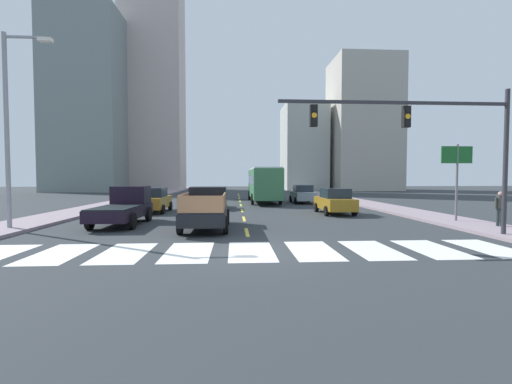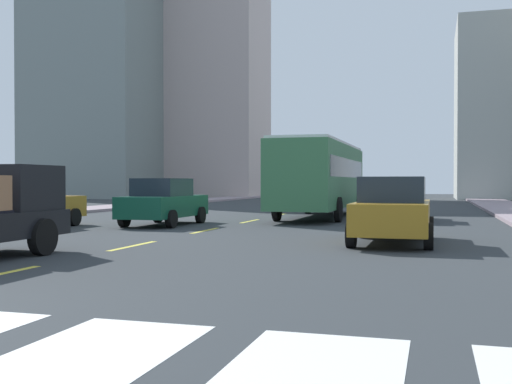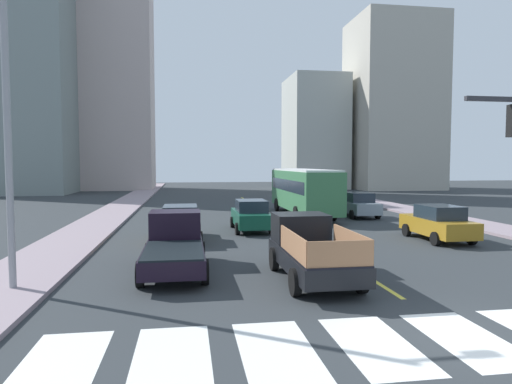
# 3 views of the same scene
# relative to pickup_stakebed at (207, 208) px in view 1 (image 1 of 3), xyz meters

# --- Properties ---
(ground_plane) EXTENTS (160.00, 160.00, 0.00)m
(ground_plane) POSITION_rel_pickup_stakebed_xyz_m (1.92, -5.56, -0.94)
(ground_plane) COLOR #2E3336
(sidewalk_right) EXTENTS (2.98, 110.00, 0.15)m
(sidewalk_right) POSITION_rel_pickup_stakebed_xyz_m (13.22, 12.44, -0.86)
(sidewalk_right) COLOR gray
(sidewalk_right) RESTS_ON ground
(sidewalk_left) EXTENTS (2.98, 110.00, 0.15)m
(sidewalk_left) POSITION_rel_pickup_stakebed_xyz_m (-9.39, 12.44, -0.86)
(sidewalk_left) COLOR gray
(sidewalk_left) RESTS_ON ground
(crosswalk_stripe_1) EXTENTS (1.49, 3.18, 0.01)m
(crosswalk_stripe_1) POSITION_rel_pickup_stakebed_xyz_m (-4.29, -5.56, -0.93)
(crosswalk_stripe_1) COLOR white
(crosswalk_stripe_1) RESTS_ON ground
(crosswalk_stripe_2) EXTENTS (1.49, 3.18, 0.01)m
(crosswalk_stripe_2) POSITION_rel_pickup_stakebed_xyz_m (-2.22, -5.56, -0.93)
(crosswalk_stripe_2) COLOR white
(crosswalk_stripe_2) RESTS_ON ground
(crosswalk_stripe_3) EXTENTS (1.49, 3.18, 0.01)m
(crosswalk_stripe_3) POSITION_rel_pickup_stakebed_xyz_m (-0.15, -5.56, -0.93)
(crosswalk_stripe_3) COLOR white
(crosswalk_stripe_3) RESTS_ON ground
(crosswalk_stripe_4) EXTENTS (1.49, 3.18, 0.01)m
(crosswalk_stripe_4) POSITION_rel_pickup_stakebed_xyz_m (1.92, -5.56, -0.93)
(crosswalk_stripe_4) COLOR white
(crosswalk_stripe_4) RESTS_ON ground
(crosswalk_stripe_5) EXTENTS (1.49, 3.18, 0.01)m
(crosswalk_stripe_5) POSITION_rel_pickup_stakebed_xyz_m (3.98, -5.56, -0.93)
(crosswalk_stripe_5) COLOR white
(crosswalk_stripe_5) RESTS_ON ground
(crosswalk_stripe_6) EXTENTS (1.49, 3.18, 0.01)m
(crosswalk_stripe_6) POSITION_rel_pickup_stakebed_xyz_m (6.05, -5.56, -0.93)
(crosswalk_stripe_6) COLOR white
(crosswalk_stripe_6) RESTS_ON ground
(crosswalk_stripe_7) EXTENTS (1.49, 3.18, 0.01)m
(crosswalk_stripe_7) POSITION_rel_pickup_stakebed_xyz_m (8.12, -5.56, -0.93)
(crosswalk_stripe_7) COLOR white
(crosswalk_stripe_7) RESTS_ON ground
(crosswalk_stripe_8) EXTENTS (1.49, 3.18, 0.01)m
(crosswalk_stripe_8) POSITION_rel_pickup_stakebed_xyz_m (10.19, -5.56, -0.93)
(crosswalk_stripe_8) COLOR white
(crosswalk_stripe_8) RESTS_ON ground
(lane_dash_0) EXTENTS (0.16, 2.40, 0.01)m
(lane_dash_0) POSITION_rel_pickup_stakebed_xyz_m (1.92, -1.56, -0.93)
(lane_dash_0) COLOR yellow
(lane_dash_0) RESTS_ON ground
(lane_dash_1) EXTENTS (0.16, 2.40, 0.01)m
(lane_dash_1) POSITION_rel_pickup_stakebed_xyz_m (1.92, 3.44, -0.93)
(lane_dash_1) COLOR yellow
(lane_dash_1) RESTS_ON ground
(lane_dash_2) EXTENTS (0.16, 2.40, 0.01)m
(lane_dash_2) POSITION_rel_pickup_stakebed_xyz_m (1.92, 8.44, -0.93)
(lane_dash_2) COLOR yellow
(lane_dash_2) RESTS_ON ground
(lane_dash_3) EXTENTS (0.16, 2.40, 0.01)m
(lane_dash_3) POSITION_rel_pickup_stakebed_xyz_m (1.92, 13.44, -0.93)
(lane_dash_3) COLOR yellow
(lane_dash_3) RESTS_ON ground
(lane_dash_4) EXTENTS (0.16, 2.40, 0.01)m
(lane_dash_4) POSITION_rel_pickup_stakebed_xyz_m (1.92, 18.44, -0.93)
(lane_dash_4) COLOR yellow
(lane_dash_4) RESTS_ON ground
(lane_dash_5) EXTENTS (0.16, 2.40, 0.01)m
(lane_dash_5) POSITION_rel_pickup_stakebed_xyz_m (1.92, 23.44, -0.93)
(lane_dash_5) COLOR yellow
(lane_dash_5) RESTS_ON ground
(lane_dash_6) EXTENTS (0.16, 2.40, 0.01)m
(lane_dash_6) POSITION_rel_pickup_stakebed_xyz_m (1.92, 28.44, -0.93)
(lane_dash_6) COLOR yellow
(lane_dash_6) RESTS_ON ground
(lane_dash_7) EXTENTS (0.16, 2.40, 0.01)m
(lane_dash_7) POSITION_rel_pickup_stakebed_xyz_m (1.92, 33.44, -0.93)
(lane_dash_7) COLOR yellow
(lane_dash_7) RESTS_ON ground
(pickup_stakebed) EXTENTS (2.18, 5.20, 1.96)m
(pickup_stakebed) POSITION_rel_pickup_stakebed_xyz_m (0.00, 0.00, 0.00)
(pickup_stakebed) COLOR black
(pickup_stakebed) RESTS_ON ground
(pickup_dark) EXTENTS (2.18, 5.20, 1.96)m
(pickup_dark) POSITION_rel_pickup_stakebed_xyz_m (-4.43, 1.65, -0.02)
(pickup_dark) COLOR black
(pickup_dark) RESTS_ON ground
(city_bus) EXTENTS (2.72, 10.80, 3.32)m
(city_bus) POSITION_rel_pickup_stakebed_xyz_m (4.20, 16.79, 1.02)
(city_bus) COLOR #387247
(city_bus) RESTS_ON ground
(sedan_mid) EXTENTS (2.02, 4.40, 1.72)m
(sedan_mid) POSITION_rel_pickup_stakebed_xyz_m (8.07, 5.89, -0.08)
(sedan_mid) COLOR #A0741D
(sedan_mid) RESTS_ON ground
(sedan_far) EXTENTS (2.02, 4.40, 1.72)m
(sedan_far) POSITION_rel_pickup_stakebed_xyz_m (-0.47, 10.39, -0.08)
(sedan_far) COLOR #124934
(sedan_far) RESTS_ON ground
(sedan_near_left) EXTENTS (2.02, 4.40, 1.72)m
(sedan_near_left) POSITION_rel_pickup_stakebed_xyz_m (-4.31, 7.70, -0.08)
(sedan_near_left) COLOR #AC7623
(sedan_near_left) RESTS_ON ground
(sedan_near_right) EXTENTS (2.02, 4.40, 1.72)m
(sedan_near_right) POSITION_rel_pickup_stakebed_xyz_m (7.81, 15.62, -0.08)
(sedan_near_right) COLOR gray
(sedan_near_right) RESTS_ON ground
(traffic_signal_gantry) EXTENTS (9.36, 0.27, 6.00)m
(traffic_signal_gantry) POSITION_rel_pickup_stakebed_xyz_m (9.31, -3.58, 3.28)
(traffic_signal_gantry) COLOR #2D2D33
(traffic_signal_gantry) RESTS_ON ground
(direction_sign_green) EXTENTS (1.70, 0.12, 4.20)m
(direction_sign_green) POSITION_rel_pickup_stakebed_xyz_m (13.15, 0.77, 2.10)
(direction_sign_green) COLOR slate
(direction_sign_green) RESTS_ON ground
(streetlight_left) EXTENTS (2.20, 0.28, 9.00)m
(streetlight_left) POSITION_rel_pickup_stakebed_xyz_m (-8.84, -0.41, 4.03)
(streetlight_left) COLOR gray
(streetlight_left) RESTS_ON ground
(pedestrian_walking) EXTENTS (0.53, 0.34, 1.64)m
(pedestrian_walking) POSITION_rel_pickup_stakebed_xyz_m (13.91, -1.38, 0.18)
(pedestrian_walking) COLOR #212C2D
(pedestrian_walking) RESTS_ON sidewalk_right
(tower_tall_centre) EXTENTS (11.23, 8.70, 64.53)m
(tower_tall_centre) POSITION_rel_pickup_stakebed_xyz_m (-14.35, 52.55, 31.33)
(tower_tall_centre) COLOR #BAA8A3
(tower_tall_centre) RESTS_ON ground
(block_mid_left) EXTENTS (11.75, 10.68, 24.40)m
(block_mid_left) POSITION_rel_pickup_stakebed_xyz_m (25.65, 47.76, 11.26)
(block_mid_left) COLOR #B0AB9D
(block_mid_left) RESTS_ON ground
(block_mid_right) EXTENTS (7.95, 10.23, 16.45)m
(block_mid_right) POSITION_rel_pickup_stakebed_xyz_m (14.99, 51.45, 7.29)
(block_mid_right) COLOR #ABB0A7
(block_mid_right) RESTS_ON ground
(block_low_left) EXTENTS (11.93, 10.23, 30.53)m
(block_low_left) POSITION_rel_pickup_stakebed_xyz_m (-23.97, 45.15, 14.33)
(block_low_left) COLOR gray
(block_low_left) RESTS_ON ground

